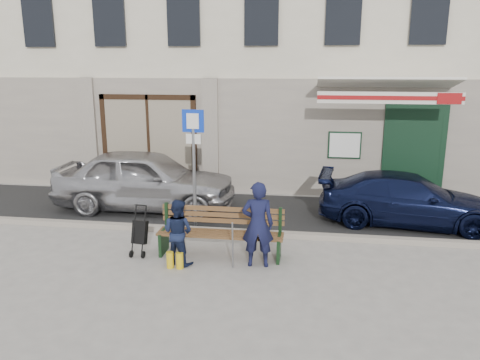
% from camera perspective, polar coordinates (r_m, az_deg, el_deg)
% --- Properties ---
extents(ground, '(80.00, 80.00, 0.00)m').
position_cam_1_polar(ground, '(8.76, -1.05, -10.19)').
color(ground, '#9E9991').
rests_on(ground, ground).
extents(asphalt_lane, '(60.00, 3.20, 0.01)m').
position_cam_1_polar(asphalt_lane, '(11.63, 1.46, -3.96)').
color(asphalt_lane, '#282828').
rests_on(asphalt_lane, ground).
extents(curb, '(60.00, 0.18, 0.12)m').
position_cam_1_polar(curb, '(10.11, 0.35, -6.43)').
color(curb, '#9E9384').
rests_on(curb, ground).
extents(building, '(20.00, 8.27, 10.00)m').
position_cam_1_polar(building, '(16.45, 3.99, 18.80)').
color(building, beige).
rests_on(building, ground).
extents(car_silver, '(4.53, 1.89, 1.53)m').
position_cam_1_polar(car_silver, '(11.96, -11.46, 0.06)').
color(car_silver, '#B3B2B7').
rests_on(car_silver, ground).
extents(car_navy, '(4.16, 2.05, 1.16)m').
position_cam_1_polar(car_navy, '(11.34, 19.80, -2.24)').
color(car_navy, black).
rests_on(car_navy, ground).
extents(parking_sign, '(0.49, 0.09, 2.63)m').
position_cam_1_polar(parking_sign, '(10.29, -5.67, 3.70)').
color(parking_sign, gray).
rests_on(parking_sign, ground).
extents(bench, '(2.40, 1.17, 0.98)m').
position_cam_1_polar(bench, '(8.96, -2.70, -6.48)').
color(bench, brown).
rests_on(bench, ground).
extents(man, '(0.61, 0.43, 1.58)m').
position_cam_1_polar(man, '(8.42, 2.18, -5.44)').
color(man, '#131636').
rests_on(man, ground).
extents(woman, '(0.71, 0.62, 1.23)m').
position_cam_1_polar(woman, '(8.64, -7.57, -6.28)').
color(woman, '#151D39').
rests_on(woman, ground).
extents(stroller, '(0.31, 0.41, 0.96)m').
position_cam_1_polar(stroller, '(9.24, -12.13, -6.37)').
color(stroller, black).
rests_on(stroller, ground).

